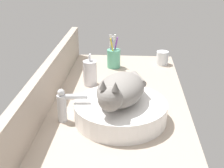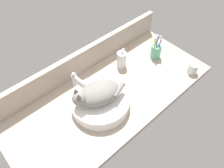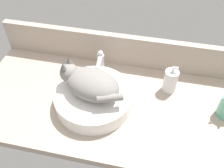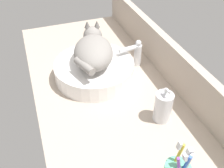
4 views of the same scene
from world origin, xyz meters
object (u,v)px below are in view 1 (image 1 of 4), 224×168
at_px(faucet, 65,104).
at_px(toothbrush_cup, 114,58).
at_px(sink_basin, 121,111).
at_px(cat, 120,90).
at_px(soap_dispenser, 90,73).
at_px(water_glass, 162,59).

bearing_deg(faucet, toothbrush_cup, -13.56).
height_order(sink_basin, cat, cat).
bearing_deg(soap_dispenser, sink_basin, -154.15).
height_order(cat, water_glass, cat).
relative_size(cat, soap_dispenser, 1.98).
bearing_deg(cat, sink_basin, -12.03).
xyz_separation_m(faucet, toothbrush_cup, (0.62, -0.15, -0.02)).
bearing_deg(soap_dispenser, toothbrush_cup, -21.10).
height_order(faucet, soap_dispenser, soap_dispenser).
xyz_separation_m(cat, soap_dispenser, (0.35, 0.16, -0.07)).
height_order(toothbrush_cup, water_glass, toothbrush_cup).
height_order(sink_basin, water_glass, same).
bearing_deg(faucet, sink_basin, -84.49).
distance_m(cat, soap_dispenser, 0.39).
xyz_separation_m(faucet, water_glass, (0.68, -0.43, -0.04)).
height_order(faucet, toothbrush_cup, toothbrush_cup).
bearing_deg(cat, toothbrush_cup, 5.84).
bearing_deg(toothbrush_cup, cat, -174.16).
xyz_separation_m(sink_basin, faucet, (-0.02, 0.21, 0.03)).
bearing_deg(cat, faucet, 91.96).
height_order(cat, soap_dispenser, cat).
relative_size(sink_basin, faucet, 2.65).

